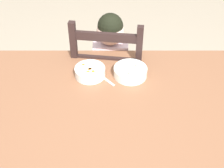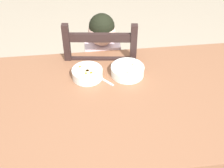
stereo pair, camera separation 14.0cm
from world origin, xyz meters
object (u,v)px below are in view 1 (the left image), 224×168
object	(u,v)px
dining_table	(114,113)
bowl_of_carrots	(90,72)
dining_chair	(110,82)
child_figure	(111,63)
spoon	(103,77)
bowl_of_peas	(131,72)

from	to	relation	value
dining_table	bowl_of_carrots	distance (m)	0.26
dining_table	dining_chair	world-z (taller)	dining_chair
dining_table	child_figure	xyz separation A→B (m)	(-0.02, 0.48, -0.02)
bowl_of_carrots	spoon	bearing A→B (deg)	-13.50
spoon	dining_chair	bearing A→B (deg)	83.86
bowl_of_carrots	bowl_of_peas	bearing A→B (deg)	0.01
child_figure	spoon	distance (m)	0.34
bowl_of_peas	bowl_of_carrots	xyz separation A→B (m)	(-0.22, -0.00, 0.00)
bowl_of_carrots	dining_chair	bearing A→B (deg)	70.91
dining_table	spoon	bearing A→B (deg)	108.57
dining_chair	bowl_of_peas	xyz separation A→B (m)	(0.12, -0.30, 0.32)
dining_chair	spoon	xyz separation A→B (m)	(-0.03, -0.31, 0.30)
dining_chair	child_figure	world-z (taller)	dining_chair
child_figure	bowl_of_peas	distance (m)	0.35
dining_table	bowl_of_carrots	xyz separation A→B (m)	(-0.13, 0.19, 0.13)
bowl_of_peas	spoon	xyz separation A→B (m)	(-0.15, -0.02, -0.02)
bowl_of_peas	bowl_of_carrots	bearing A→B (deg)	-179.99
child_figure	bowl_of_carrots	bearing A→B (deg)	-110.60
dining_table	dining_chair	size ratio (longest dim) A/B	1.52
bowl_of_peas	child_figure	bearing A→B (deg)	110.60
dining_table	bowl_of_peas	distance (m)	0.25
dining_table	bowl_of_peas	bearing A→B (deg)	64.13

